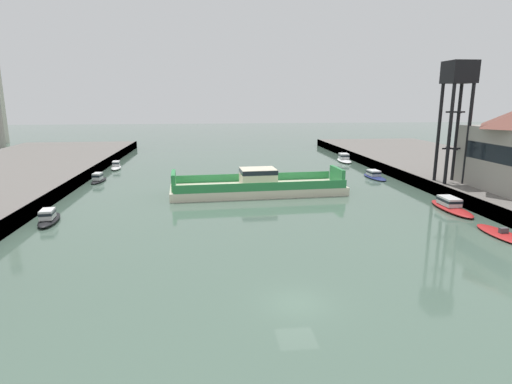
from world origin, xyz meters
name	(u,v)px	position (x,y,z in m)	size (l,w,h in m)	color
ground_plane	(297,303)	(0.00, 0.00, 0.00)	(400.00, 400.00, 0.00)	#4C6656
chain_ferry	(258,186)	(1.16, 31.65, 1.06)	(24.11, 8.39, 3.48)	beige
moored_boat_near_left	(49,218)	(-22.35, 20.27, 0.56)	(2.44, 5.92, 1.53)	black
moored_boat_mid_left	(116,166)	(-22.72, 54.86, 0.54)	(2.09, 5.29, 1.46)	white
moored_boat_mid_right	(374,175)	(21.58, 41.03, 0.47)	(2.69, 6.86, 1.25)	navy
moored_boat_far_left	(98,178)	(-22.84, 42.52, 0.56)	(2.03, 5.33, 1.49)	black
moored_boat_far_right	(344,159)	(22.35, 59.13, 0.64)	(2.85, 7.06, 1.71)	white
moored_boat_upstream_a	(451,206)	(22.61, 20.46, 0.54)	(2.57, 8.21, 1.46)	red
moored_boat_upstream_b	(503,235)	(22.15, 10.82, 0.19)	(2.46, 7.00, 0.86)	red
crane_tower	(458,87)	(26.96, 28.48, 14.22)	(3.41, 3.41, 15.85)	black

